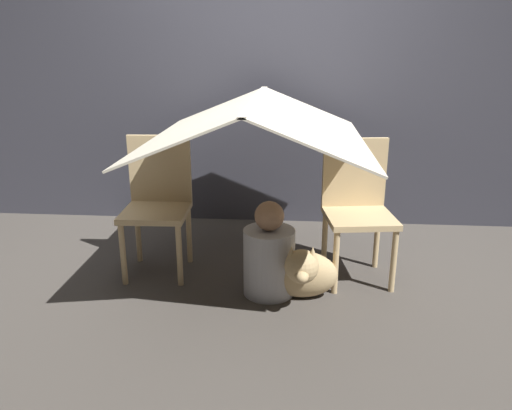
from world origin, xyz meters
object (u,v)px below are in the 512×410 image
at_px(chair_left, 158,199).
at_px(person_front, 269,256).
at_px(chair_right, 357,204).
at_px(dog, 301,272).

bearing_deg(chair_left, person_front, -24.31).
bearing_deg(person_front, chair_right, 29.23).
distance_m(chair_left, person_front, 0.83).
relative_size(chair_left, chair_right, 1.00).
bearing_deg(chair_left, dog, -23.94).
bearing_deg(chair_right, dog, -140.80).
distance_m(chair_right, dog, 0.59).
relative_size(chair_right, dog, 2.04).
distance_m(chair_left, chair_right, 1.26).
bearing_deg(dog, chair_left, 158.27).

